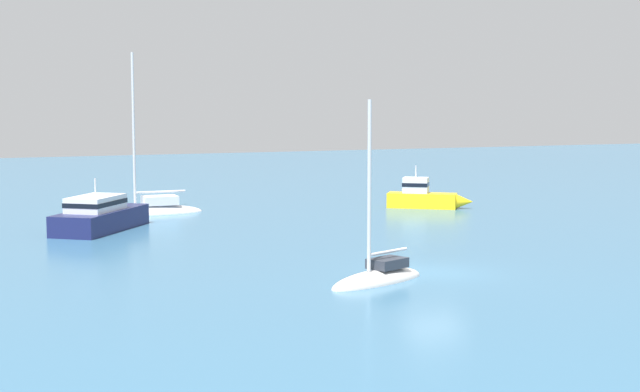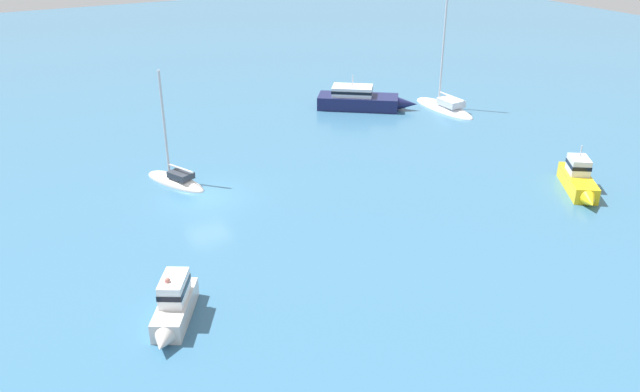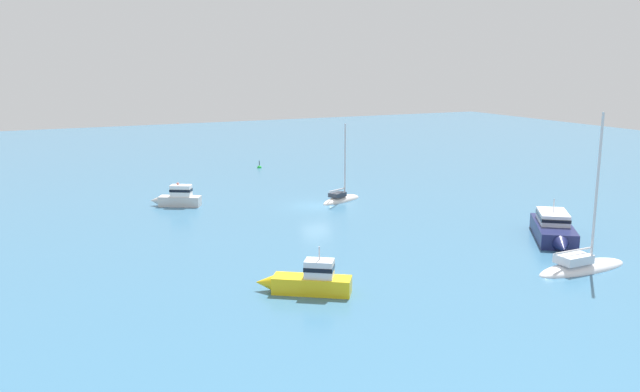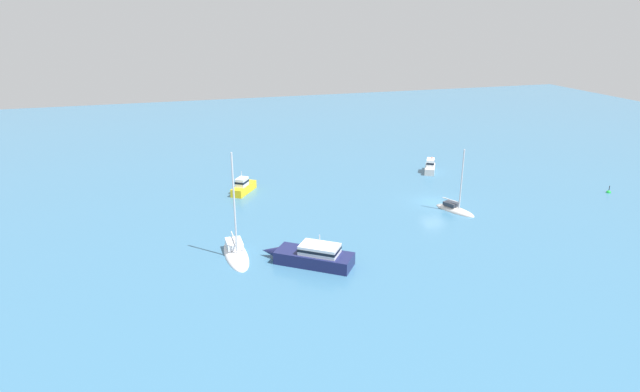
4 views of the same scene
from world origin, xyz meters
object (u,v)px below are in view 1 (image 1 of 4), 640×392
Objects in this scene: yacht at (148,211)px; powerboat_1 at (425,197)px; powerboat at (102,215)px; sloop at (378,279)px.

yacht reaches higher than powerboat_1.
sloop reaches higher than powerboat.
yacht is 17.41m from powerboat_1.
sloop is 24.64m from powerboat_1.
yacht is 2.00× the size of powerboat_1.
powerboat is at bearing -138.41° from powerboat_1.
powerboat reaches higher than powerboat_1.
sloop is at bearing -120.76° from powerboat.
powerboat_1 is at bearing 167.48° from yacht.
powerboat is 7.12m from yacht.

